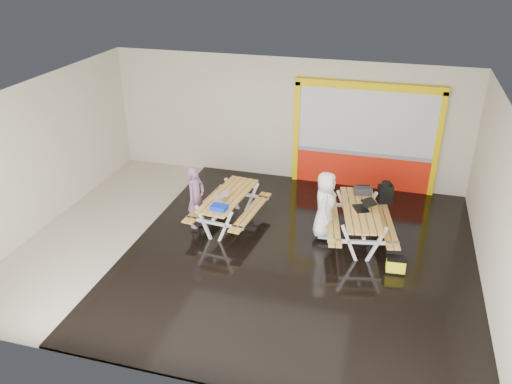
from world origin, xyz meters
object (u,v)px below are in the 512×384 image
(person_right, at_px, (325,205))
(toolbox, at_px, (363,190))
(laptop_left, at_px, (221,197))
(backpack, at_px, (385,193))
(picnic_table_left, at_px, (229,202))
(picnic_table_right, at_px, (360,217))
(blue_pouch, at_px, (219,208))
(fluke_bag, at_px, (396,265))
(laptop_right, at_px, (364,206))
(dark_case, at_px, (328,233))
(person_left, at_px, (196,197))

(person_right, bearing_deg, toolbox, -43.05)
(laptop_left, bearing_deg, backpack, 21.34)
(picnic_table_left, bearing_deg, laptop_left, -113.49)
(person_right, relative_size, toolbox, 3.53)
(picnic_table_right, xyz_separation_m, blue_pouch, (-3.07, -0.83, 0.22))
(person_right, height_order, backpack, person_right)
(blue_pouch, distance_m, backpack, 4.06)
(blue_pouch, bearing_deg, backpack, 28.94)
(toolbox, relative_size, backpack, 0.79)
(picnic_table_left, distance_m, fluke_bag, 4.12)
(toolbox, bearing_deg, person_right, -131.57)
(laptop_right, height_order, backpack, backpack)
(backpack, height_order, dark_case, backpack)
(person_right, height_order, laptop_left, person_right)
(picnic_table_left, relative_size, dark_case, 5.19)
(blue_pouch, bearing_deg, dark_case, 19.20)
(person_right, distance_m, laptop_left, 2.43)
(picnic_table_left, xyz_separation_m, laptop_left, (-0.10, -0.24, 0.25))
(dark_case, bearing_deg, laptop_right, 1.74)
(laptop_right, xyz_separation_m, blue_pouch, (-3.12, -0.85, -0.05))
(toolbox, bearing_deg, fluke_bag, -63.60)
(backpack, xyz_separation_m, fluke_bag, (0.39, -2.20, -0.57))
(laptop_right, distance_m, blue_pouch, 3.24)
(blue_pouch, xyz_separation_m, dark_case, (2.37, 0.83, -0.76))
(person_right, bearing_deg, dark_case, -47.71)
(picnic_table_right, bearing_deg, laptop_left, -174.47)
(person_left, xyz_separation_m, backpack, (4.27, 1.57, -0.08))
(picnic_table_left, bearing_deg, toolbox, 15.17)
(picnic_table_left, bearing_deg, picnic_table_right, 1.36)
(person_left, relative_size, fluke_bag, 3.62)
(person_right, bearing_deg, fluke_bag, -121.74)
(fluke_bag, bearing_deg, toolbox, 116.40)
(laptop_right, height_order, dark_case, laptop_right)
(blue_pouch, height_order, backpack, backpack)
(laptop_right, bearing_deg, person_right, -172.53)
(person_left, height_order, person_right, person_right)
(laptop_right, bearing_deg, toolbox, 96.65)
(picnic_table_left, bearing_deg, backpack, 18.58)
(picnic_table_left, distance_m, laptop_left, 0.36)
(picnic_table_left, distance_m, picnic_table_right, 3.10)
(person_right, relative_size, dark_case, 3.66)
(person_right, bearing_deg, laptop_left, 93.60)
(toolbox, bearing_deg, dark_case, -130.99)
(picnic_table_left, relative_size, fluke_bag, 5.30)
(picnic_table_right, xyz_separation_m, person_left, (-3.78, -0.44, 0.21))
(laptop_left, bearing_deg, blue_pouch, -75.47)
(person_right, distance_m, backpack, 1.77)
(picnic_table_right, bearing_deg, toolbox, 92.13)
(person_left, height_order, laptop_left, person_left)
(picnic_table_right, height_order, backpack, backpack)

